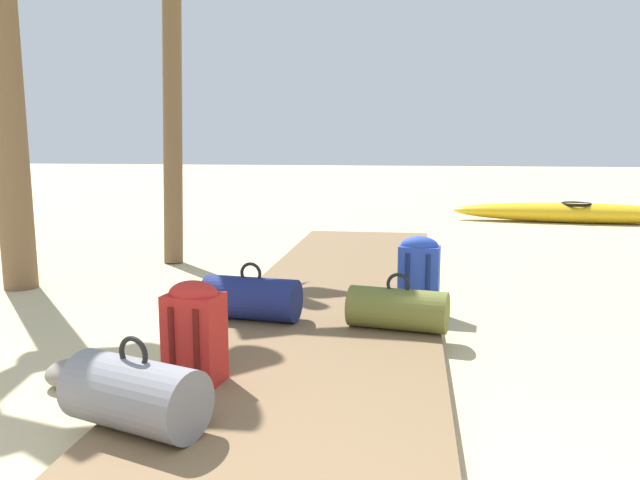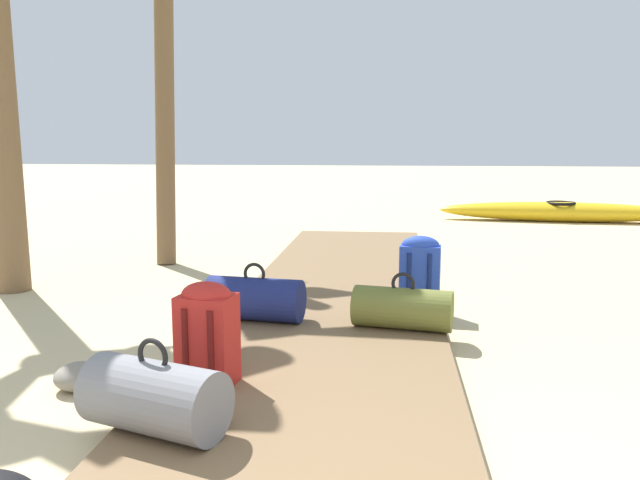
# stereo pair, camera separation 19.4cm
# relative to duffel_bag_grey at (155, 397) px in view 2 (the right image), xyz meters

# --- Properties ---
(ground_plane) EXTENTS (60.00, 60.00, 0.00)m
(ground_plane) POSITION_rel_duffel_bag_grey_xyz_m (0.61, 1.37, -0.25)
(ground_plane) COLOR #CCB789
(boardwalk) EXTENTS (1.64, 8.38, 0.08)m
(boardwalk) POSITION_rel_duffel_bag_grey_xyz_m (0.61, 2.20, -0.21)
(boardwalk) COLOR brown
(boardwalk) RESTS_ON ground
(duffel_bag_grey) EXTENTS (0.71, 0.52, 0.44)m
(duffel_bag_grey) POSITION_rel_duffel_bag_grey_xyz_m (0.00, 0.00, 0.00)
(duffel_bag_grey) COLOR slate
(duffel_bag_grey) RESTS_ON boardwalk
(duffel_bag_navy) EXTENTS (0.73, 0.40, 0.42)m
(duffel_bag_navy) POSITION_rel_duffel_bag_grey_xyz_m (0.07, 1.82, -0.01)
(duffel_bag_navy) COLOR navy
(duffel_bag_navy) RESTS_ON boardwalk
(backpack_red) EXTENTS (0.32, 0.28, 0.56)m
(backpack_red) POSITION_rel_duffel_bag_grey_xyz_m (0.08, 0.58, 0.13)
(backpack_red) COLOR red
(backpack_red) RESTS_ON boardwalk
(duffel_bag_olive) EXTENTS (0.72, 0.41, 0.40)m
(duffel_bag_olive) POSITION_rel_duffel_bag_grey_xyz_m (1.13, 1.72, -0.02)
(duffel_bag_olive) COLOR olive
(duffel_bag_olive) RESTS_ON boardwalk
(backpack_blue) EXTENTS (0.33, 0.23, 0.55)m
(backpack_blue) POSITION_rel_duffel_bag_grey_xyz_m (1.28, 2.40, 0.13)
(backpack_blue) COLOR #2847B7
(backpack_blue) RESTS_ON boardwalk
(kayak) EXTENTS (4.05, 0.87, 0.34)m
(kayak) POSITION_rel_duffel_bag_grey_xyz_m (3.93, 8.51, -0.08)
(kayak) COLOR gold
(kayak) RESTS_ON ground
(rock_left_near) EXTENTS (0.39, 0.39, 0.15)m
(rock_left_near) POSITION_rel_duffel_bag_grey_xyz_m (-0.67, 0.62, -0.17)
(rock_left_near) COLOR gray
(rock_left_near) RESTS_ON ground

